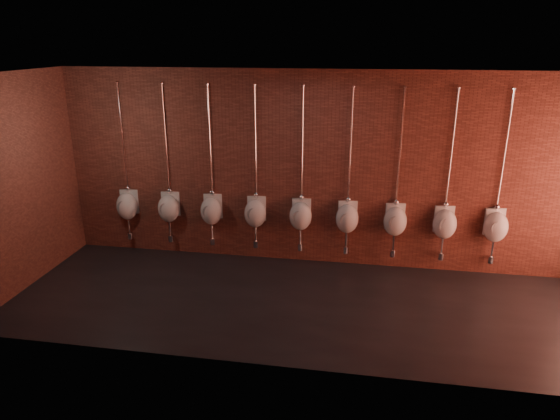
% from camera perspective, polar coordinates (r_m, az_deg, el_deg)
% --- Properties ---
extents(ground, '(8.50, 8.50, 0.00)m').
position_cam_1_polar(ground, '(7.35, 2.57, -10.62)').
color(ground, black).
rests_on(ground, ground).
extents(room_shell, '(8.54, 3.04, 3.22)m').
position_cam_1_polar(room_shell, '(6.59, 2.82, 4.76)').
color(room_shell, black).
rests_on(room_shell, ground).
extents(urinal_0, '(0.43, 0.39, 2.72)m').
position_cam_1_polar(urinal_0, '(9.13, -17.07, 0.55)').
color(urinal_0, white).
rests_on(urinal_0, ground).
extents(urinal_1, '(0.43, 0.39, 2.72)m').
position_cam_1_polar(urinal_1, '(8.82, -12.61, 0.30)').
color(urinal_1, white).
rests_on(urinal_1, ground).
extents(urinal_2, '(0.43, 0.39, 2.72)m').
position_cam_1_polar(urinal_2, '(8.57, -7.85, 0.03)').
color(urinal_2, white).
rests_on(urinal_2, ground).
extents(urinal_3, '(0.43, 0.39, 2.72)m').
position_cam_1_polar(urinal_3, '(8.37, -2.83, -0.25)').
color(urinal_3, white).
rests_on(urinal_3, ground).
extents(urinal_4, '(0.43, 0.39, 2.72)m').
position_cam_1_polar(urinal_4, '(8.25, 2.37, -0.55)').
color(urinal_4, white).
rests_on(urinal_4, ground).
extents(urinal_5, '(0.43, 0.39, 2.72)m').
position_cam_1_polar(urinal_5, '(8.20, 7.69, -0.84)').
color(urinal_5, white).
rests_on(urinal_5, ground).
extents(urinal_6, '(0.43, 0.39, 2.72)m').
position_cam_1_polar(urinal_6, '(8.22, 13.03, -1.13)').
color(urinal_6, white).
rests_on(urinal_6, ground).
extents(urinal_7, '(0.43, 0.39, 2.72)m').
position_cam_1_polar(urinal_7, '(8.30, 18.30, -1.40)').
color(urinal_7, white).
rests_on(urinal_7, ground).
extents(urinal_8, '(0.43, 0.39, 2.72)m').
position_cam_1_polar(urinal_8, '(8.46, 23.42, -1.66)').
color(urinal_8, white).
rests_on(urinal_8, ground).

